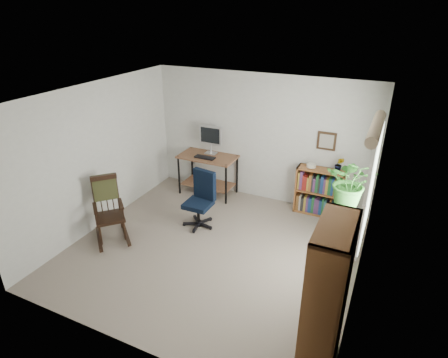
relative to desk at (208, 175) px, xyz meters
The scene contains 18 objects.
floor 1.99m from the desk, 60.54° to the right, with size 4.20×4.00×0.00m, color gray.
ceiling 2.79m from the desk, 60.54° to the right, with size 4.20×4.00×0.00m, color silver.
wall_back 1.28m from the desk, 17.35° to the left, with size 4.20×0.00×2.40m, color silver.
wall_front 3.91m from the desk, 75.45° to the right, with size 4.20×0.00×2.40m, color silver.
wall_left 2.20m from the desk, 123.84° to the right, with size 0.00×4.00×2.40m, color silver.
wall_right 3.59m from the desk, 29.05° to the right, with size 0.00×4.00×2.40m, color silver.
window 3.48m from the desk, 24.87° to the right, with size 0.12×1.20×1.50m, color white, non-canonical shape.
desk is the anchor object (origin of this frame).
monitor 0.70m from the desk, 90.00° to the left, with size 0.46×0.16×0.56m, color #BBBCC0, non-canonical shape.
keyboard 0.43m from the desk, 90.00° to the right, with size 0.40×0.15×0.03m, color black.
office_chair 1.25m from the desk, 70.41° to the right, with size 0.54×0.54×0.99m, color black, non-canonical shape.
rocking_chair 2.21m from the desk, 107.82° to the right, with size 0.55×0.92×1.07m, color black, non-canonical shape.
low_bookshelf 2.17m from the desk, ahead, with size 0.83×0.28×0.87m, color brown, non-canonical shape.
tall_bookshelf 4.27m from the desk, 47.18° to the right, with size 0.33×0.77×1.77m, color brown, non-canonical shape.
plant_stand 2.90m from the desk, 17.80° to the right, with size 0.24×0.24×0.87m, color black, non-canonical shape.
spider_plant 3.12m from the desk, 17.80° to the right, with size 1.69×1.88×1.46m, color #296623.
potted_plant_small 2.50m from the desk, ahead, with size 0.13×0.24×0.11m, color #296623.
framed_picture 2.38m from the desk, ahead, with size 0.32×0.04×0.32m, color black, non-canonical shape.
Camera 1 is at (2.20, -4.28, 3.47)m, focal length 30.00 mm.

